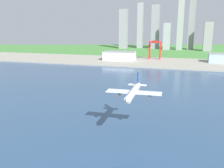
{
  "coord_description": "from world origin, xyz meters",
  "views": [
    {
      "loc": [
        55.4,
        37.71,
        61.15
      ],
      "look_at": [
        6.85,
        188.74,
        25.09
      ],
      "focal_mm": 38.51,
      "sensor_mm": 36.0,
      "label": 1
    }
  ],
  "objects": [
    {
      "name": "ground_plane",
      "position": [
        0.0,
        300.0,
        0.0
      ],
      "size": [
        2400.0,
        2400.0,
        0.0
      ],
      "primitive_type": "plane",
      "color": "#48873C"
    },
    {
      "name": "industrial_pier",
      "position": [
        0.0,
        490.0,
        1.25
      ],
      "size": [
        840.0,
        140.0,
        2.5
      ],
      "primitive_type": "cube",
      "color": "#A09A8B",
      "rests_on": "ground"
    },
    {
      "name": "warehouse_main",
      "position": [
        -74.19,
        487.6,
        11.16
      ],
      "size": [
        60.56,
        31.39,
        17.28
      ],
      "color": "silver",
      "rests_on": "industrial_pier"
    },
    {
      "name": "distant_skyline",
      "position": [
        -28.83,
        822.57,
        63.96
      ],
      "size": [
        281.95,
        77.94,
        157.3
      ],
      "color": "gray",
      "rests_on": "ground"
    },
    {
      "name": "port_crane_red",
      "position": [
        -11.72,
        527.29,
        29.81
      ],
      "size": [
        23.67,
        37.81,
        38.19
      ],
      "color": "red",
      "rests_on": "industrial_pier"
    },
    {
      "name": "warehouse_annex",
      "position": [
        109.19,
        513.74,
        10.61
      ],
      "size": [
        40.3,
        32.81,
        16.18
      ],
      "color": "#99BCD1",
      "rests_on": "industrial_pier"
    },
    {
      "name": "airplane_landing",
      "position": [
        26.8,
        165.77,
        26.71
      ],
      "size": [
        31.94,
        37.63,
        12.22
      ],
      "color": "silver"
    },
    {
      "name": "water_bay",
      "position": [
        0.0,
        240.0,
        0.07
      ],
      "size": [
        840.0,
        360.0,
        0.15
      ],
      "primitive_type": "cube",
      "color": "#2D4C70",
      "rests_on": "ground"
    }
  ]
}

